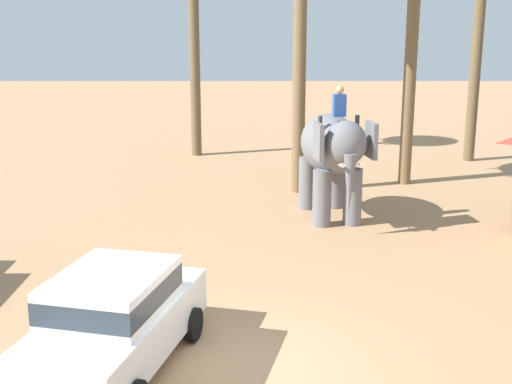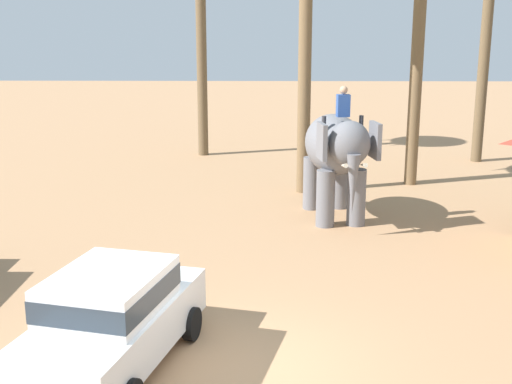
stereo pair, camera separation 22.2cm
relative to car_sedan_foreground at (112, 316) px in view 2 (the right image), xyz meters
name	(u,v)px [view 2 (the right image)]	position (x,y,z in m)	size (l,w,h in m)	color
ground_plane	(234,368)	(1.94, 0.06, -0.93)	(120.00, 120.00, 0.00)	tan
car_sedan_foreground	(112,316)	(0.00, 0.00, 0.00)	(2.62, 4.39, 1.70)	white
elephant_with_mahout	(336,151)	(4.42, 8.82, 1.06)	(2.06, 3.98, 3.88)	slate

